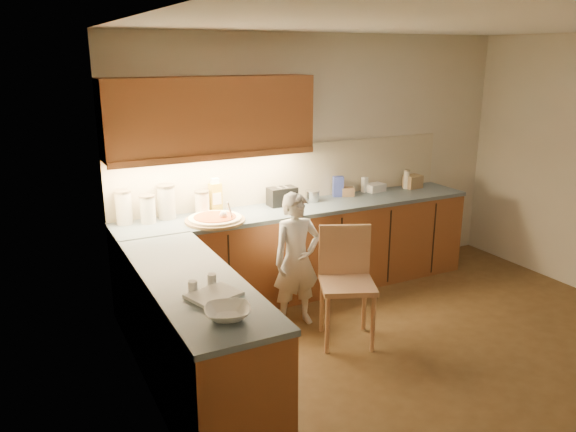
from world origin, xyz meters
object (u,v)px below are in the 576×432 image
(wooden_chair, at_px, (346,276))
(toaster, at_px, (282,196))
(pizza_on_board, at_px, (215,219))
(oil_jug, at_px, (215,197))
(child, at_px, (297,260))

(wooden_chair, height_order, toaster, toaster)
(pizza_on_board, relative_size, oil_jug, 1.65)
(pizza_on_board, height_order, wooden_chair, pizza_on_board)
(pizza_on_board, height_order, oil_jug, oil_jug)
(wooden_chair, relative_size, toaster, 3.43)
(child, distance_m, wooden_chair, 0.50)
(toaster, bearing_deg, wooden_chair, -89.11)
(wooden_chair, xyz_separation_m, oil_jug, (-0.71, 1.23, 0.50))
(pizza_on_board, distance_m, oil_jug, 0.35)
(pizza_on_board, bearing_deg, child, -40.66)
(child, distance_m, oil_jug, 1.03)
(pizza_on_board, bearing_deg, wooden_chair, -48.14)
(oil_jug, height_order, toaster, oil_jug)
(wooden_chair, bearing_deg, oil_jug, 143.46)
(child, height_order, wooden_chair, child)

